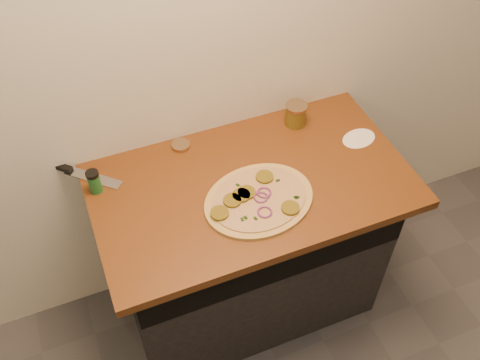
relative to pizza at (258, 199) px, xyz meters
name	(u,v)px	position (x,y,z in m)	size (l,w,h in m)	color
cabinet	(247,247)	(0.02, 0.13, -0.48)	(1.10, 0.60, 0.86)	black
countertop	(251,184)	(0.02, 0.10, -0.03)	(1.20, 0.70, 0.04)	brown
pizza	(258,199)	(0.00, 0.00, 0.00)	(0.47, 0.47, 0.03)	tan
chefs_knife	(74,171)	(-0.60, 0.39, 0.00)	(0.27, 0.25, 0.02)	#B7BAC1
mason_jar_lid	(181,145)	(-0.17, 0.38, 0.00)	(0.08, 0.08, 0.02)	tan
salsa_jar	(296,114)	(0.31, 0.33, 0.04)	(0.09, 0.09, 0.10)	#952B0E
spice_shaker	(94,182)	(-0.53, 0.27, 0.04)	(0.05, 0.05, 0.10)	#1D5D27
flour_spill	(359,138)	(0.51, 0.15, -0.01)	(0.15, 0.15, 0.00)	silver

